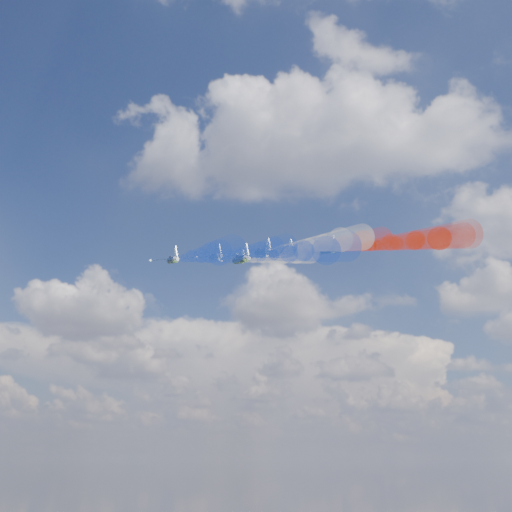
% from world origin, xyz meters
% --- Properties ---
extents(jet_lead, '(15.91, 17.06, 8.38)m').
position_xyz_m(jet_lead, '(-27.62, -1.07, 129.87)').
color(jet_lead, black).
extents(trail_lead, '(26.81, 39.52, 16.11)m').
position_xyz_m(trail_lead, '(-13.06, -23.83, 122.78)').
color(trail_lead, white).
extents(jet_inner_left, '(15.91, 17.06, 8.38)m').
position_xyz_m(jet_inner_left, '(-29.02, -16.56, 126.35)').
color(jet_inner_left, black).
extents(trail_inner_left, '(26.81, 39.52, 16.11)m').
position_xyz_m(trail_inner_left, '(-14.46, -39.31, 119.26)').
color(trail_inner_left, blue).
extents(jet_inner_right, '(15.91, 17.06, 8.38)m').
position_xyz_m(jet_inner_right, '(-13.61, -7.93, 129.20)').
color(jet_inner_right, black).
extents(trail_inner_right, '(26.81, 39.52, 16.11)m').
position_xyz_m(trail_inner_right, '(0.96, -30.69, 122.11)').
color(trail_inner_right, red).
extents(jet_outer_left, '(15.91, 17.06, 8.38)m').
position_xyz_m(jet_outer_left, '(-33.33, -32.83, 120.95)').
color(jet_outer_left, black).
extents(trail_outer_left, '(26.81, 39.52, 16.11)m').
position_xyz_m(trail_outer_left, '(-18.77, -55.59, 113.86)').
color(trail_outer_left, blue).
extents(jet_center_third, '(15.91, 17.06, 8.38)m').
position_xyz_m(jet_center_third, '(-15.83, -22.01, 124.84)').
color(jet_center_third, black).
extents(trail_center_third, '(26.81, 39.52, 16.11)m').
position_xyz_m(trail_center_third, '(-1.27, -44.77, 117.75)').
color(trail_center_third, white).
extents(jet_outer_right, '(15.91, 17.06, 8.38)m').
position_xyz_m(jet_outer_right, '(-0.10, -11.63, 127.33)').
color(jet_outer_right, black).
extents(trail_outer_right, '(26.81, 39.52, 16.11)m').
position_xyz_m(trail_outer_right, '(14.46, -34.39, 120.25)').
color(trail_outer_right, red).
extents(jet_rear_left, '(15.91, 17.06, 8.38)m').
position_xyz_m(jet_rear_left, '(-16.62, -37.06, 118.53)').
color(jet_rear_left, black).
extents(trail_rear_left, '(26.81, 39.52, 16.11)m').
position_xyz_m(trail_rear_left, '(-2.06, -59.82, 111.45)').
color(trail_rear_left, blue).
extents(jet_rear_right, '(15.91, 17.06, 8.38)m').
position_xyz_m(jet_rear_right, '(-0.58, -27.75, 122.00)').
color(jet_rear_right, black).
extents(trail_rear_right, '(26.81, 39.52, 16.11)m').
position_xyz_m(trail_rear_right, '(13.98, -50.51, 114.91)').
color(trail_rear_right, red).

